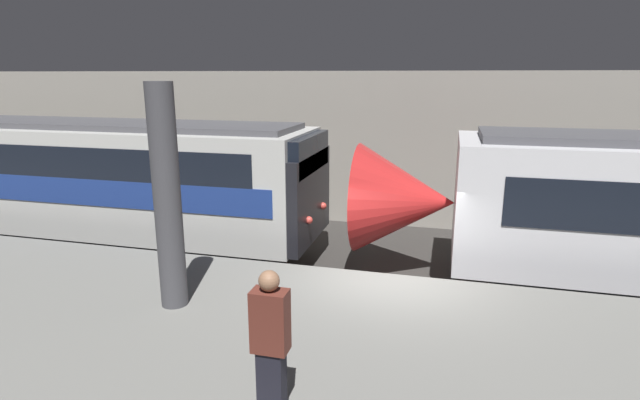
{
  "coord_description": "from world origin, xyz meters",
  "views": [
    {
      "loc": [
        0.9,
        -8.67,
        4.7
      ],
      "look_at": [
        -1.63,
        1.02,
        2.18
      ],
      "focal_mm": 28.0,
      "sensor_mm": 36.0,
      "label": 1
    }
  ],
  "objects": [
    {
      "name": "station_rear_barrier",
      "position": [
        0.0,
        6.88,
        2.41
      ],
      "size": [
        50.0,
        0.15,
        4.82
      ],
      "color": "#9E998E",
      "rests_on": "ground"
    },
    {
      "name": "platform",
      "position": [
        0.0,
        -2.66,
        0.56
      ],
      "size": [
        40.0,
        5.32,
        1.13
      ],
      "color": "slate",
      "rests_on": "ground"
    },
    {
      "name": "train_boxy",
      "position": [
        -9.73,
        2.55,
        1.82
      ],
      "size": [
        15.24,
        2.97,
        3.52
      ],
      "color": "black",
      "rests_on": "ground"
    },
    {
      "name": "support_pillar_near",
      "position": [
        -3.22,
        -2.13,
        2.87
      ],
      "size": [
        0.42,
        0.42,
        3.49
      ],
      "color": "#47474C",
      "rests_on": "platform"
    },
    {
      "name": "person_waiting",
      "position": [
        -0.78,
        -4.27,
        2.0
      ],
      "size": [
        0.38,
        0.24,
        1.67
      ],
      "color": "black",
      "rests_on": "platform"
    },
    {
      "name": "ground_plane",
      "position": [
        0.0,
        0.0,
        0.0
      ],
      "size": [
        120.0,
        120.0,
        0.0
      ],
      "primitive_type": "plane",
      "color": "#33302D"
    }
  ]
}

